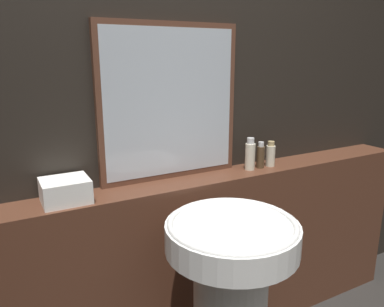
{
  "coord_description": "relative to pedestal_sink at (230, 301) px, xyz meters",
  "views": [
    {
      "loc": [
        -0.73,
        -0.17,
        1.47
      ],
      "look_at": [
        0.01,
        1.2,
        1.06
      ],
      "focal_mm": 35.0,
      "sensor_mm": 36.0,
      "label": 1
    }
  ],
  "objects": [
    {
      "name": "wall_back",
      "position": [
        -0.01,
        0.55,
        0.72
      ],
      "size": [
        8.0,
        0.06,
        2.5
      ],
      "color": "black",
      "rests_on": "ground_plane"
    },
    {
      "name": "vanity_counter",
      "position": [
        -0.01,
        0.42,
        -0.08
      ],
      "size": [
        2.83,
        0.2,
        0.9
      ],
      "color": "#512D1E",
      "rests_on": "ground_plane"
    },
    {
      "name": "pedestal_sink",
      "position": [
        0.0,
        0.0,
        0.0
      ],
      "size": [
        0.51,
        0.51,
        0.87
      ],
      "color": "white",
      "rests_on": "ground_plane"
    },
    {
      "name": "mirror",
      "position": [
        -0.02,
        0.5,
        0.73
      ],
      "size": [
        0.68,
        0.03,
        0.71
      ],
      "color": "#563323",
      "rests_on": "vanity_counter"
    },
    {
      "name": "towel_stack",
      "position": [
        -0.52,
        0.42,
        0.42
      ],
      "size": [
        0.18,
        0.16,
        0.09
      ],
      "color": "white",
      "rests_on": "vanity_counter"
    },
    {
      "name": "shampoo_bottle",
      "position": [
        0.39,
        0.42,
        0.45
      ],
      "size": [
        0.05,
        0.05,
        0.17
      ],
      "color": "beige",
      "rests_on": "vanity_counter"
    },
    {
      "name": "conditioner_bottle",
      "position": [
        0.46,
        0.42,
        0.44
      ],
      "size": [
        0.04,
        0.04,
        0.14
      ],
      "color": "#4C3823",
      "rests_on": "vanity_counter"
    },
    {
      "name": "lotion_bottle",
      "position": [
        0.52,
        0.42,
        0.44
      ],
      "size": [
        0.05,
        0.05,
        0.13
      ],
      "color": "beige",
      "rests_on": "vanity_counter"
    }
  ]
}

